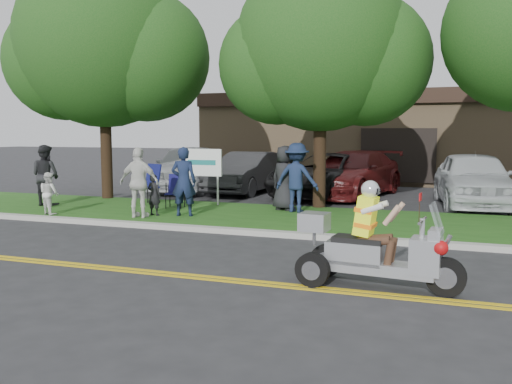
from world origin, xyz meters
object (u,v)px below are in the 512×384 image
(lawn_chair_b, at_px, (176,189))
(spectator_adult_mid, at_px, (45,175))
(lawn_chair_a, at_px, (150,182))
(trike_scooter, at_px, (371,251))
(parked_car_far_right, at_px, (473,179))
(spectator_adult_right, at_px, (139,183))
(parked_car_left, at_px, (248,173))
(parked_car_far_left, at_px, (188,167))
(parked_car_right, at_px, (352,174))
(parked_car_mid, at_px, (330,175))
(spectator_adult_left, at_px, (184,181))

(lawn_chair_b, distance_m, spectator_adult_mid, 3.91)
(lawn_chair_a, bearing_deg, trike_scooter, -16.43)
(trike_scooter, distance_m, parked_car_far_right, 9.79)
(spectator_adult_right, xyz_separation_m, parked_car_far_right, (7.99, 5.67, -0.14))
(trike_scooter, height_order, spectator_adult_right, spectator_adult_right)
(parked_car_left, bearing_deg, parked_car_far_right, -5.63)
(lawn_chair_a, distance_m, parked_car_far_right, 9.68)
(parked_car_far_left, relative_size, parked_car_left, 1.15)
(parked_car_far_left, bearing_deg, spectator_adult_mid, -118.13)
(parked_car_far_left, xyz_separation_m, parked_car_right, (6.25, 0.27, -0.10))
(trike_scooter, distance_m, parked_car_far_left, 13.76)
(trike_scooter, bearing_deg, spectator_adult_right, 153.36)
(parked_car_far_left, bearing_deg, parked_car_right, -9.94)
(parked_car_mid, bearing_deg, lawn_chair_a, -116.13)
(spectator_adult_right, relative_size, parked_car_far_right, 0.36)
(trike_scooter, distance_m, spectator_adult_left, 7.04)
(trike_scooter, height_order, spectator_adult_left, spectator_adult_left)
(spectator_adult_mid, bearing_deg, parked_car_far_left, -100.32)
(parked_car_far_left, distance_m, parked_car_far_right, 10.21)
(parked_car_left, bearing_deg, spectator_adult_mid, -121.03)
(spectator_adult_mid, distance_m, parked_car_right, 10.02)
(spectator_adult_mid, distance_m, parked_car_mid, 9.22)
(trike_scooter, height_order, parked_car_far_left, parked_car_far_left)
(spectator_adult_right, relative_size, parked_car_right, 0.32)
(spectator_adult_right, bearing_deg, spectator_adult_mid, -21.31)
(parked_car_mid, xyz_separation_m, parked_car_far_right, (4.60, -1.13, 0.09))
(spectator_adult_right, height_order, parked_car_mid, spectator_adult_right)
(spectator_adult_mid, bearing_deg, lawn_chair_b, -161.19)
(lawn_chair_b, relative_size, spectator_adult_mid, 0.53)
(lawn_chair_b, xyz_separation_m, spectator_adult_left, (0.93, -1.34, 0.35))
(lawn_chair_b, distance_m, parked_car_far_right, 8.83)
(parked_car_mid, bearing_deg, lawn_chair_b, -106.34)
(lawn_chair_a, height_order, parked_car_far_right, parked_car_far_right)
(trike_scooter, relative_size, spectator_adult_left, 1.35)
(parked_car_mid, height_order, parked_car_right, parked_car_right)
(lawn_chair_a, bearing_deg, parked_car_left, 97.49)
(lawn_chair_b, height_order, spectator_adult_left, spectator_adult_left)
(trike_scooter, xyz_separation_m, parked_car_far_right, (1.73, 9.63, 0.30))
(lawn_chair_b, distance_m, spectator_adult_right, 1.98)
(lawn_chair_b, bearing_deg, parked_car_far_right, 12.97)
(lawn_chair_b, relative_size, spectator_adult_right, 0.54)
(parked_car_far_left, bearing_deg, parked_car_left, -12.15)
(parked_car_far_left, xyz_separation_m, parked_car_far_right, (10.13, -1.26, -0.05))
(spectator_adult_mid, bearing_deg, parked_car_far_right, -153.17)
(trike_scooter, bearing_deg, parked_car_left, 124.31)
(parked_car_far_left, bearing_deg, parked_car_mid, -13.73)
(spectator_adult_mid, height_order, parked_car_far_left, spectator_adult_mid)
(lawn_chair_b, bearing_deg, parked_car_left, 74.49)
(lawn_chair_a, height_order, lawn_chair_b, lawn_chair_a)
(spectator_adult_mid, xyz_separation_m, parked_car_mid, (7.19, 5.76, -0.24))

